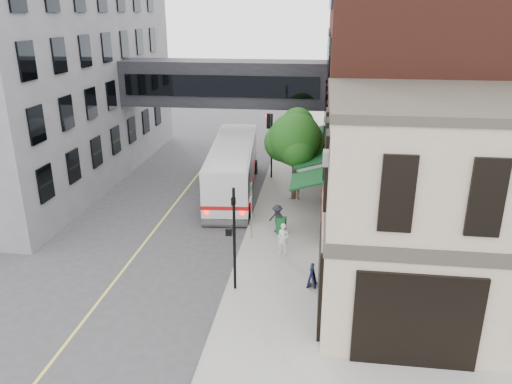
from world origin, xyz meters
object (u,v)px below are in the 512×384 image
(bus, at_px, (233,166))
(newspaper_box, at_px, (281,225))
(pedestrian_c, at_px, (277,219))
(sandwich_board, at_px, (312,276))
(pedestrian_a, at_px, (283,239))
(pedestrian_b, at_px, (297,186))

(bus, height_order, newspaper_box, bus)
(pedestrian_c, bearing_deg, sandwich_board, -35.89)
(newspaper_box, bearing_deg, pedestrian_c, 159.75)
(pedestrian_a, height_order, pedestrian_c, pedestrian_a)
(pedestrian_c, distance_m, sandwich_board, 5.62)
(pedestrian_c, height_order, newspaper_box, pedestrian_c)
(pedestrian_c, xyz_separation_m, sandwich_board, (1.97, -5.25, -0.30))
(pedestrian_c, relative_size, newspaper_box, 1.69)
(pedestrian_b, distance_m, sandwich_board, 10.30)
(newspaper_box, height_order, sandwich_board, sandwich_board)
(bus, height_order, pedestrian_b, bus)
(bus, relative_size, pedestrian_b, 6.62)
(bus, height_order, sandwich_board, bus)
(pedestrian_b, bearing_deg, pedestrian_a, -82.22)
(pedestrian_a, relative_size, pedestrian_b, 0.87)
(pedestrian_c, distance_m, newspaper_box, 0.42)
(sandwich_board, bearing_deg, newspaper_box, 113.06)
(pedestrian_c, bearing_deg, pedestrian_a, -44.51)
(pedestrian_c, bearing_deg, bus, 152.46)
(newspaper_box, bearing_deg, sandwich_board, -61.83)
(pedestrian_a, distance_m, pedestrian_c, 2.55)
(sandwich_board, bearing_deg, bus, 119.61)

